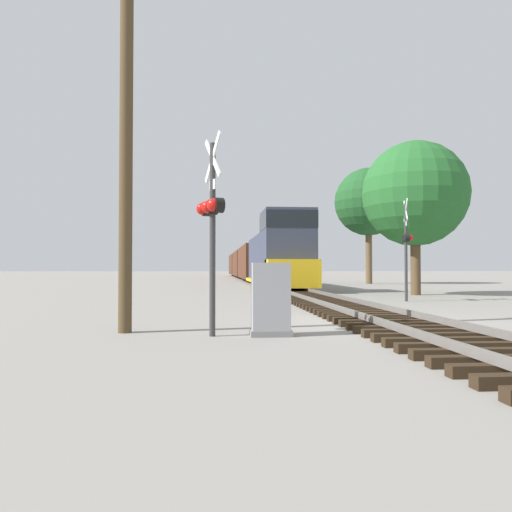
% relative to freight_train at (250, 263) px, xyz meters
% --- Properties ---
extents(ground_plane, '(400.00, 400.00, 0.00)m').
position_rel_freight_train_xyz_m(ground_plane, '(0.00, -45.91, -1.94)').
color(ground_plane, gray).
extents(rail_track_bed, '(2.60, 160.00, 0.31)m').
position_rel_freight_train_xyz_m(rail_track_bed, '(0.00, -45.91, -1.81)').
color(rail_track_bed, black).
rests_on(rail_track_bed, ground).
extents(freight_train, '(2.88, 67.59, 4.66)m').
position_rel_freight_train_xyz_m(freight_train, '(0.00, 0.00, 0.00)').
color(freight_train, '#33384C').
rests_on(freight_train, ground).
extents(crossing_signal_near, '(0.59, 1.00, 4.07)m').
position_rel_freight_train_xyz_m(crossing_signal_near, '(-4.28, -48.17, 0.50)').
color(crossing_signal_near, '#333333').
rests_on(crossing_signal_near, ground).
extents(crossing_signal_far, '(0.50, 1.01, 4.22)m').
position_rel_freight_train_xyz_m(crossing_signal_far, '(3.72, -38.30, 0.52)').
color(crossing_signal_far, '#333333').
rests_on(crossing_signal_far, ground).
extents(relay_cabinet, '(0.84, 0.54, 1.48)m').
position_rel_freight_train_xyz_m(relay_cabinet, '(-3.07, -48.18, -1.21)').
color(relay_cabinet, slate).
rests_on(relay_cabinet, ground).
extents(utility_pole, '(1.80, 0.28, 9.52)m').
position_rel_freight_train_xyz_m(utility_pole, '(-6.10, -47.43, 2.95)').
color(utility_pole, '#4C3A23').
rests_on(utility_pole, ground).
extents(tree_far_right, '(5.35, 5.35, 7.84)m').
position_rel_freight_train_xyz_m(tree_far_right, '(6.03, -33.67, 3.21)').
color(tree_far_right, brown).
rests_on(tree_far_right, ground).
extents(tree_mid_background, '(5.90, 5.90, 10.10)m').
position_rel_freight_train_xyz_m(tree_mid_background, '(9.25, -15.92, 5.17)').
color(tree_mid_background, brown).
rests_on(tree_mid_background, ground).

